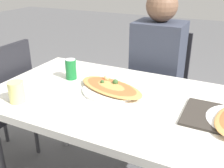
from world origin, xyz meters
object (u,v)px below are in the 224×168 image
(chair_side_left, at_px, (3,101))
(soda_can, at_px, (71,69))
(pizza_main, at_px, (111,88))
(drink_glass, at_px, (16,92))
(chair_far_seated, at_px, (160,85))
(person_seated, at_px, (157,64))
(dining_table, at_px, (115,108))

(chair_side_left, distance_m, soda_can, 0.60)
(pizza_main, height_order, drink_glass, drink_glass)
(pizza_main, xyz_separation_m, drink_glass, (-0.37, -0.32, 0.04))
(chair_far_seated, distance_m, pizza_main, 0.74)
(drink_glass, bearing_deg, chair_far_seated, 65.69)
(pizza_main, relative_size, drink_glass, 4.13)
(soda_can, bearing_deg, chair_side_left, -168.43)
(person_seated, bearing_deg, dining_table, 86.15)
(chair_side_left, relative_size, soda_can, 7.48)
(dining_table, relative_size, drink_glass, 12.45)
(chair_far_seated, xyz_separation_m, chair_side_left, (-0.90, -0.75, 0.00))
(chair_side_left, bearing_deg, soda_can, -78.43)
(drink_glass, bearing_deg, dining_table, 33.28)
(person_seated, xyz_separation_m, pizza_main, (-0.09, -0.57, 0.03))
(dining_table, xyz_separation_m, chair_far_seated, (0.04, 0.74, -0.16))
(soda_can, relative_size, drink_glass, 1.15)
(chair_side_left, relative_size, person_seated, 0.75)
(chair_far_seated, bearing_deg, soda_can, 58.98)
(soda_can, bearing_deg, drink_glass, -101.08)
(soda_can, bearing_deg, dining_table, -16.35)
(dining_table, bearing_deg, pizza_main, 133.42)
(pizza_main, bearing_deg, person_seated, 81.16)
(dining_table, height_order, drink_glass, drink_glass)
(pizza_main, relative_size, soda_can, 3.59)
(dining_table, bearing_deg, soda_can, 163.65)
(chair_far_seated, height_order, person_seated, person_seated)
(dining_table, relative_size, soda_can, 10.82)
(person_seated, bearing_deg, chair_side_left, 34.81)
(dining_table, relative_size, person_seated, 1.08)
(dining_table, height_order, chair_far_seated, chair_far_seated)
(chair_side_left, relative_size, drink_glass, 8.60)
(dining_table, bearing_deg, person_seated, 86.15)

